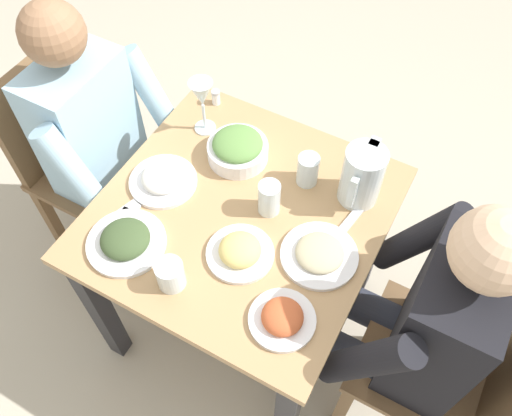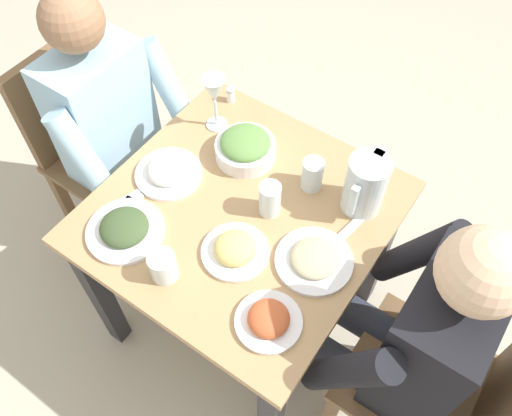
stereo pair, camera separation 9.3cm
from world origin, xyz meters
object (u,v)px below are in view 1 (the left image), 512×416
plate_fries (240,251)px  plate_beans (319,254)px  water_glass_near_left (308,170)px  water_glass_far_left (269,198)px  wine_glass (202,96)px  chair_far (460,370)px  plate_yoghurt (163,179)px  salad_bowl (238,148)px  chair_near (78,155)px  salt_shaker (216,97)px  plate_dolmas (126,240)px  water_glass_by_pitcher (170,274)px  diner_far (404,317)px  diner_near (113,149)px  plate_rice_curry (282,318)px  dining_table (242,236)px  water_pitcher (362,176)px

plate_fries → plate_beans: 0.22m
water_glass_near_left → water_glass_far_left: 0.16m
plate_beans → wine_glass: size_ratio=1.10×
chair_far → plate_beans: (-0.01, -0.48, 0.24)m
wine_glass → plate_yoghurt: bearing=1.9°
salad_bowl → chair_near: bearing=-79.9°
salt_shaker → plate_dolmas: bearing=6.8°
plate_dolmas → wine_glass: bearing=-175.0°
plate_fries → wine_glass: wine_glass is taller
water_glass_by_pitcher → water_glass_far_left: water_glass_far_left is taller
salad_bowl → water_glass_by_pitcher: (0.47, 0.07, 0.00)m
diner_far → water_glass_by_pitcher: size_ratio=13.43×
diner_near → salt_shaker: bearing=139.8°
chair_near → plate_dolmas: chair_near is taller
diner_near → diner_far: same height
chair_far → plate_rice_curry: chair_far is taller
plate_rice_curry → dining_table: bearing=-133.2°
water_pitcher → water_glass_far_left: (0.17, -0.21, -0.04)m
water_pitcher → plate_dolmas: (0.47, -0.50, -0.08)m
dining_table → plate_dolmas: size_ratio=3.62×
plate_dolmas → water_glass_by_pitcher: water_glass_by_pitcher is taller
diner_near → plate_rice_curry: diner_near is taller
diner_far → water_pitcher: 0.41m
dining_table → plate_rice_curry: 0.39m
chair_far → diner_far: diner_far is taller
water_pitcher → water_glass_near_left: water_pitcher is taller
dining_table → water_glass_far_left: 0.21m
chair_near → salt_shaker: (-0.29, 0.45, 0.26)m
plate_rice_curry → water_glass_near_left: water_glass_near_left is taller
plate_dolmas → water_glass_near_left: (-0.45, 0.35, 0.03)m
salt_shaker → water_glass_near_left: bearing=69.4°
plate_beans → water_glass_far_left: 0.21m
plate_fries → salt_shaker: size_ratio=3.51×
chair_far → plate_dolmas: size_ratio=3.91×
diner_near → wine_glass: size_ratio=5.98×
water_pitcher → water_glass_by_pitcher: (0.51, -0.32, -0.05)m
plate_beans → salt_shaker: salt_shaker is taller
salad_bowl → plate_rice_curry: (0.42, 0.37, -0.02)m
diner_far → wine_glass: bearing=-109.0°
salad_bowl → wine_glass: bearing=-109.6°
dining_table → chair_far: (0.04, 0.74, -0.09)m
plate_dolmas → water_glass_by_pitcher: size_ratio=2.57×
diner_near → diner_far: size_ratio=1.00×
plate_fries → plate_rice_curry: bearing=58.3°
diner_near → plate_fries: diner_near is taller
diner_far → water_glass_near_left: size_ratio=11.18×
plate_yoghurt → water_glass_far_left: 0.34m
chair_near → water_pitcher: bearing=98.4°
chair_far → plate_yoghurt: size_ratio=4.25×
plate_fries → water_glass_by_pitcher: size_ratio=2.18×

